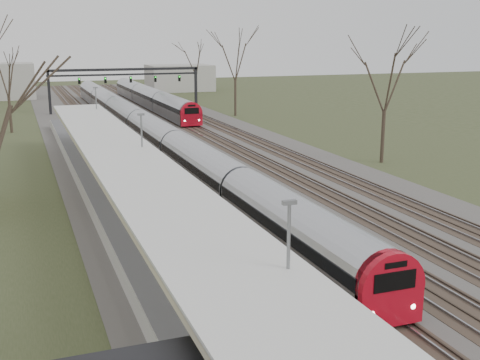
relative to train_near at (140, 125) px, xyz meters
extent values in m
cube|color=#474442|center=(2.50, -6.22, -1.43)|extent=(24.00, 160.00, 0.10)
cube|color=#4C3828|center=(-3.50, -6.22, -1.39)|extent=(2.60, 160.00, 0.06)
cube|color=gray|center=(-4.22, -6.22, -1.32)|extent=(0.07, 160.00, 0.12)
cube|color=gray|center=(-2.78, -6.22, -1.32)|extent=(0.07, 160.00, 0.12)
cube|color=#4C3828|center=(0.00, -6.22, -1.39)|extent=(2.60, 160.00, 0.06)
cube|color=gray|center=(-0.72, -6.22, -1.32)|extent=(0.07, 160.00, 0.12)
cube|color=gray|center=(0.72, -6.22, -1.32)|extent=(0.07, 160.00, 0.12)
cube|color=#4C3828|center=(3.50, -6.22, -1.39)|extent=(2.60, 160.00, 0.06)
cube|color=gray|center=(2.78, -6.22, -1.32)|extent=(0.07, 160.00, 0.12)
cube|color=gray|center=(4.22, -6.22, -1.32)|extent=(0.07, 160.00, 0.12)
cube|color=#4C3828|center=(7.00, -6.22, -1.39)|extent=(2.60, 160.00, 0.06)
cube|color=gray|center=(6.28, -6.22, -1.32)|extent=(0.07, 160.00, 0.12)
cube|color=gray|center=(7.72, -6.22, -1.32)|extent=(0.07, 160.00, 0.12)
cube|color=#4C3828|center=(10.50, -6.22, -1.39)|extent=(2.60, 160.00, 0.06)
cube|color=gray|center=(9.78, -6.22, -1.32)|extent=(0.07, 160.00, 0.12)
cube|color=gray|center=(11.22, -6.22, -1.32)|extent=(0.07, 160.00, 0.12)
cube|color=#9E9B93|center=(-6.55, -23.72, -0.98)|extent=(3.50, 69.00, 1.00)
cylinder|color=slate|center=(-6.55, -43.22, 1.02)|extent=(0.14, 0.14, 3.00)
cylinder|color=slate|center=(-6.55, -35.22, 1.02)|extent=(0.14, 0.14, 3.00)
cylinder|color=slate|center=(-6.55, -27.22, 1.02)|extent=(0.14, 0.14, 3.00)
cylinder|color=slate|center=(-6.55, -19.22, 1.02)|extent=(0.14, 0.14, 3.00)
cylinder|color=slate|center=(-6.55, -11.22, 1.02)|extent=(0.14, 0.14, 3.00)
cube|color=silver|center=(-6.55, -28.22, 2.57)|extent=(4.10, 50.00, 0.12)
cube|color=#BDB593|center=(-6.55, -28.22, 2.40)|extent=(4.10, 50.00, 0.25)
cube|color=black|center=(-7.50, 23.78, 1.52)|extent=(0.35, 0.35, 6.00)
cube|color=black|center=(13.00, 23.78, 1.52)|extent=(0.35, 0.35, 6.00)
cube|color=black|center=(2.75, 23.78, 4.42)|extent=(21.00, 0.35, 0.35)
cube|color=black|center=(2.75, 23.78, 3.72)|extent=(21.00, 0.25, 0.25)
cube|color=black|center=(-3.50, 23.58, 3.02)|extent=(0.32, 0.22, 0.85)
sphere|color=#0CFF19|center=(-3.50, 23.44, 3.27)|extent=(0.16, 0.16, 0.16)
cube|color=black|center=(0.00, 23.58, 3.02)|extent=(0.32, 0.22, 0.85)
sphere|color=#0CFF19|center=(0.00, 23.44, 3.27)|extent=(0.16, 0.16, 0.16)
cube|color=black|center=(3.50, 23.58, 3.02)|extent=(0.32, 0.22, 0.85)
sphere|color=#0CFF19|center=(3.50, 23.44, 3.27)|extent=(0.16, 0.16, 0.16)
cube|color=black|center=(7.00, 23.58, 3.02)|extent=(0.32, 0.22, 0.85)
sphere|color=#0CFF19|center=(7.00, 23.44, 3.27)|extent=(0.16, 0.16, 0.16)
cube|color=black|center=(10.50, 23.58, 3.02)|extent=(0.32, 0.22, 0.85)
sphere|color=#0CFF19|center=(10.50, 23.44, 3.27)|extent=(0.16, 0.16, 0.16)
cylinder|color=#2D231C|center=(16.50, -19.22, 0.77)|extent=(0.30, 0.30, 4.50)
cube|color=#9A9CA3|center=(0.00, 0.24, -0.38)|extent=(2.55, 90.00, 1.60)
cylinder|color=#9A9CA3|center=(0.00, 0.24, 0.27)|extent=(2.60, 89.70, 2.60)
cube|color=black|center=(0.00, 0.24, 0.37)|extent=(2.62, 89.40, 0.55)
cube|color=#AA0919|center=(0.00, -44.66, -0.43)|extent=(2.55, 0.50, 1.50)
cylinder|color=#AA0919|center=(0.00, -44.61, 0.27)|extent=(2.60, 0.60, 2.60)
cube|color=black|center=(0.00, -44.88, 0.57)|extent=(1.70, 0.12, 0.70)
sphere|color=white|center=(-0.85, -44.86, -0.53)|extent=(0.22, 0.22, 0.22)
sphere|color=white|center=(0.85, -44.86, -0.53)|extent=(0.22, 0.22, 0.22)
cube|color=black|center=(0.00, 0.24, -1.30)|extent=(1.80, 89.00, 0.35)
cube|color=#9A9CA3|center=(7.00, 27.72, -0.38)|extent=(2.55, 45.00, 1.60)
cylinder|color=#9A9CA3|center=(7.00, 27.72, 0.27)|extent=(2.60, 44.70, 2.60)
cube|color=black|center=(7.00, 27.72, 0.37)|extent=(2.62, 44.40, 0.55)
cube|color=#AA0919|center=(7.00, 5.32, -0.43)|extent=(2.55, 0.50, 1.50)
cylinder|color=#AA0919|center=(7.00, 5.37, 0.27)|extent=(2.60, 0.60, 2.60)
cube|color=black|center=(7.00, 5.10, 0.57)|extent=(1.70, 0.12, 0.70)
sphere|color=white|center=(6.15, 5.12, -0.53)|extent=(0.22, 0.22, 0.22)
sphere|color=white|center=(7.85, 5.12, -0.53)|extent=(0.22, 0.22, 0.22)
cube|color=black|center=(7.00, 27.72, -1.30)|extent=(1.80, 44.00, 0.35)
camera|label=1|loc=(-11.87, -61.29, 8.84)|focal=45.00mm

